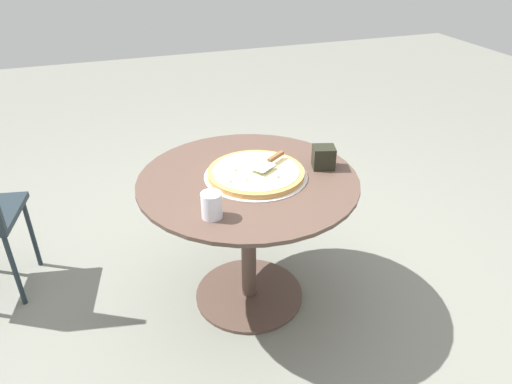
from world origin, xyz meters
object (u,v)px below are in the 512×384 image
Objects in this scene: patio_table at (248,214)px; pizza_server at (270,161)px; pizza_on_tray at (256,173)px; napkin_dispenser at (324,157)px; drinking_cup at (212,205)px.

pizza_server is at bearing -77.16° from patio_table.
napkin_dispenser is at bearing -93.38° from pizza_on_tray.
patio_table is at bearing 102.84° from pizza_server.
napkin_dispenser is (-0.01, -0.36, 0.24)m from patio_table.
pizza_on_tray reaches higher than patio_table.
pizza_server is at bearing 7.73° from napkin_dispenser.
pizza_on_tray is 0.08m from pizza_server.
drinking_cup is at bearing 133.91° from pizza_on_tray.
pizza_on_tray is (0.01, -0.04, 0.20)m from patio_table.
drinking_cup is at bearing 129.29° from pizza_server.
patio_table is 0.21m from pizza_on_tray.
napkin_dispenser is at bearing -92.12° from patio_table.
pizza_server is (0.02, -0.07, 0.04)m from pizza_on_tray.
pizza_server is 1.93× the size of drinking_cup.
pizza_server is 0.25m from napkin_dispenser.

